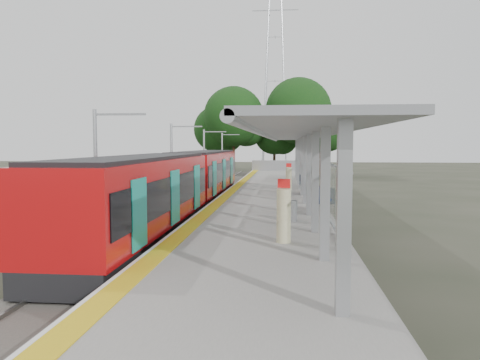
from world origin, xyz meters
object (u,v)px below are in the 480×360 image
at_px(bench_mid, 306,184).
at_px(litter_bin, 292,211).
at_px(bench_near, 321,199).
at_px(info_pillar_near, 284,215).
at_px(info_pillar_far, 289,178).
at_px(bench_far, 308,179).
at_px(train, 181,183).

distance_m(bench_mid, litter_bin, 10.35).
relative_size(bench_near, bench_mid, 0.98).
bearing_deg(litter_bin, info_pillar_near, -94.49).
bearing_deg(info_pillar_far, bench_far, 50.77).
distance_m(train, info_pillar_near, 11.05).
bearing_deg(train, litter_bin, -43.96).
bearing_deg(train, bench_mid, 35.19).
distance_m(train, bench_near, 7.68).
relative_size(info_pillar_far, litter_bin, 2.16).
xyz_separation_m(info_pillar_near, info_pillar_far, (0.26, 17.14, -0.08)).
bearing_deg(bench_far, info_pillar_far, -127.64).
height_order(info_pillar_far, litter_bin, info_pillar_far).
relative_size(info_pillar_near, info_pillar_far, 1.11).
distance_m(info_pillar_near, info_pillar_far, 17.14).
distance_m(bench_far, info_pillar_far, 2.62).
distance_m(train, litter_bin, 8.00).
bearing_deg(bench_far, bench_near, -94.79).
bearing_deg(bench_near, train, 170.86).
height_order(train, bench_near, train).
xyz_separation_m(train, bench_far, (7.10, 9.70, -0.47)).
height_order(bench_far, litter_bin, bench_far).
relative_size(bench_mid, info_pillar_near, 0.89).
relative_size(bench_near, bench_far, 1.06).
distance_m(info_pillar_near, litter_bin, 4.13).
xyz_separation_m(bench_near, bench_far, (0.01, 12.61, -0.02)).
relative_size(bench_far, info_pillar_near, 0.82).
xyz_separation_m(bench_near, bench_mid, (-0.35, 7.67, 0.01)).
bearing_deg(bench_near, bench_mid, 105.78).
bearing_deg(bench_mid, train, -160.30).
height_order(bench_near, info_pillar_near, info_pillar_near).
bearing_deg(bench_far, train, -130.96).
xyz_separation_m(train, bench_near, (7.09, -2.91, -0.45)).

